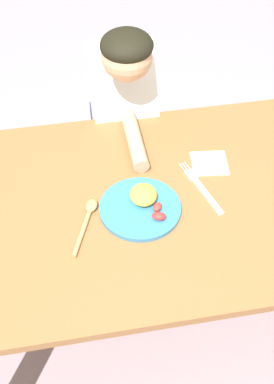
{
  "coord_description": "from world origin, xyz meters",
  "views": [
    {
      "loc": [
        -0.24,
        -0.95,
        1.78
      ],
      "look_at": [
        -0.07,
        0.02,
        0.71
      ],
      "focal_mm": 48.27,
      "sensor_mm": 36.0,
      "label": 1
    }
  ],
  "objects_px": {
    "plate": "(142,205)",
    "fork": "(202,189)",
    "person": "(122,129)",
    "spoon": "(87,217)"
  },
  "relations": [
    {
      "from": "plate",
      "to": "fork",
      "type": "height_order",
      "value": "plate"
    },
    {
      "from": "plate",
      "to": "fork",
      "type": "bearing_deg",
      "value": 12.3
    },
    {
      "from": "fork",
      "to": "person",
      "type": "relative_size",
      "value": 0.22
    },
    {
      "from": "plate",
      "to": "person",
      "type": "height_order",
      "value": "person"
    },
    {
      "from": "fork",
      "to": "person",
      "type": "height_order",
      "value": "person"
    },
    {
      "from": "plate",
      "to": "spoon",
      "type": "relative_size",
      "value": 1.19
    },
    {
      "from": "fork",
      "to": "spoon",
      "type": "distance_m",
      "value": 0.34
    },
    {
      "from": "spoon",
      "to": "person",
      "type": "bearing_deg",
      "value": 3.41
    },
    {
      "from": "plate",
      "to": "fork",
      "type": "distance_m",
      "value": 0.19
    },
    {
      "from": "fork",
      "to": "person",
      "type": "distance_m",
      "value": 0.53
    }
  ]
}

